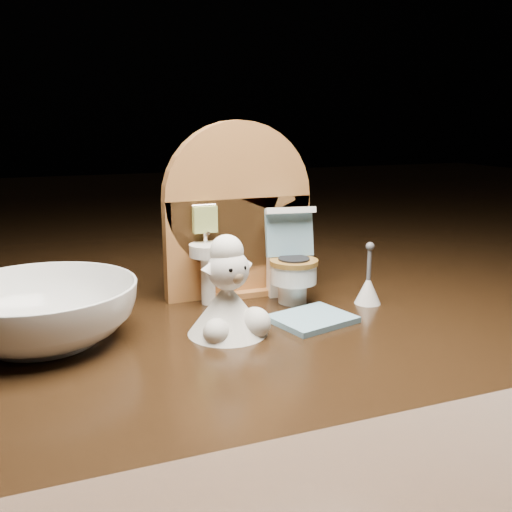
{
  "coord_description": "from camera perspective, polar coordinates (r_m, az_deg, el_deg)",
  "views": [
    {
      "loc": [
        -0.16,
        -0.39,
        0.15
      ],
      "look_at": [
        -0.0,
        0.01,
        0.05
      ],
      "focal_mm": 40.0,
      "sensor_mm": 36.0,
      "label": 1
    }
  ],
  "objects": [
    {
      "name": "plush_lamb",
      "position": [
        0.41,
        -2.73,
        -4.39
      ],
      "size": [
        0.06,
        0.06,
        0.07
      ],
      "rotation": [
        0.0,
        0.0,
        0.21
      ],
      "color": "white",
      "rests_on": "ground"
    },
    {
      "name": "bath_mat",
      "position": [
        0.44,
        5.64,
        -6.27
      ],
      "size": [
        0.07,
        0.06,
        0.0
      ],
      "primitive_type": "cube",
      "rotation": [
        0.0,
        0.0,
        0.25
      ],
      "color": "#6F9CB1",
      "rests_on": "ground"
    },
    {
      "name": "toilet_brush",
      "position": [
        0.49,
        11.14,
        -3.11
      ],
      "size": [
        0.02,
        0.02,
        0.05
      ],
      "color": "white",
      "rests_on": "ground"
    },
    {
      "name": "ceramic_bowl",
      "position": [
        0.42,
        -20.59,
        -5.37
      ],
      "size": [
        0.16,
        0.16,
        0.04
      ],
      "primitive_type": "imported",
      "rotation": [
        0.0,
        0.0,
        0.28
      ],
      "color": "white",
      "rests_on": "ground"
    },
    {
      "name": "toy_toilet",
      "position": [
        0.49,
        3.48,
        -1.05
      ],
      "size": [
        0.04,
        0.05,
        0.08
      ],
      "rotation": [
        0.0,
        0.0,
        -0.17
      ],
      "color": "white",
      "rests_on": "ground"
    },
    {
      "name": "backdrop_panel",
      "position": [
        0.49,
        -1.87,
        3.56
      ],
      "size": [
        0.13,
        0.05,
        0.15
      ],
      "color": "#A96A34",
      "rests_on": "ground"
    }
  ]
}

